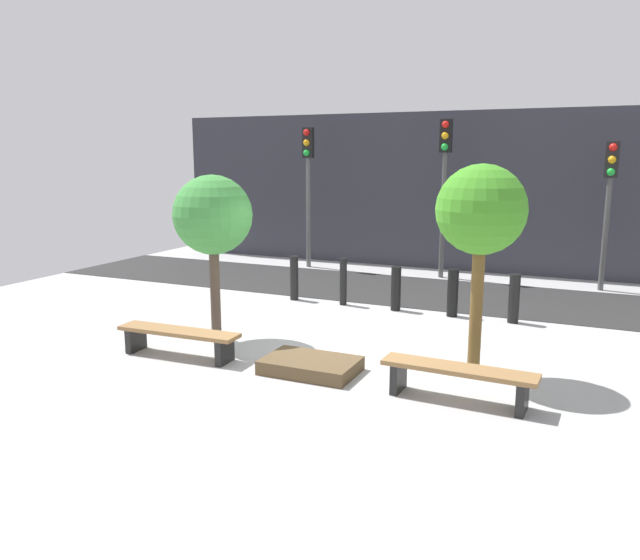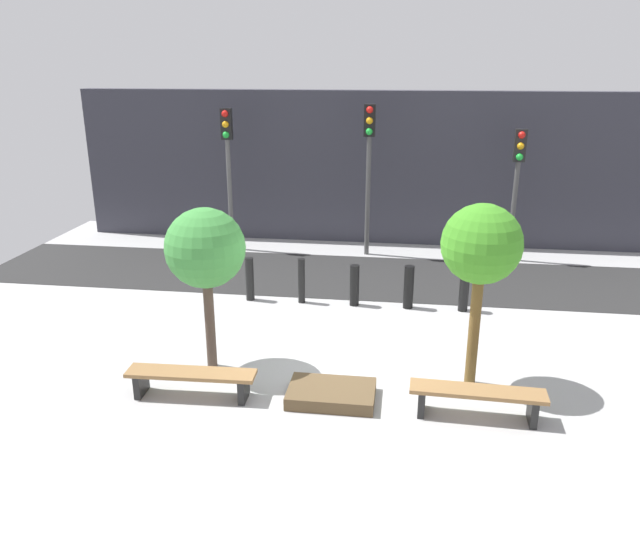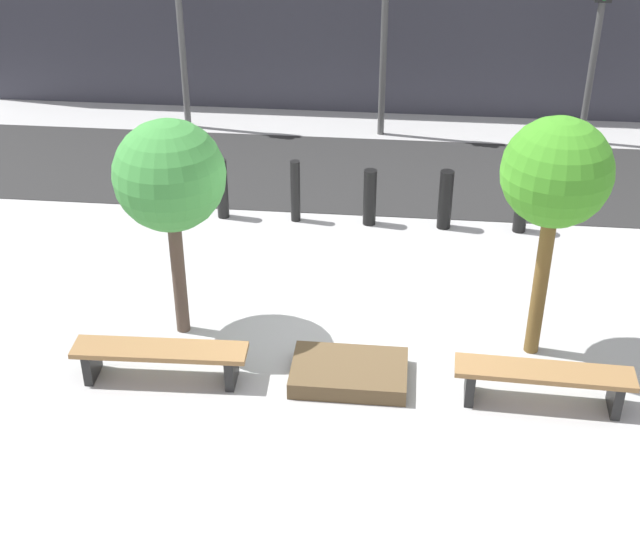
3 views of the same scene
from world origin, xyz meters
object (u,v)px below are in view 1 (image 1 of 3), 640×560
Objects in this scene: bollard_far_right at (514,299)px; bench_right at (458,376)px; traffic_light_mid_west at (445,170)px; bollard_left at (343,282)px; bench_left at (179,337)px; bollard_far_left at (294,278)px; traffic_light_mid_east at (609,188)px; tree_behind_right_bench at (481,213)px; planter_bed at (311,365)px; tree_behind_left_bench at (213,216)px; bollard_right at (453,293)px; traffic_light_west at (308,172)px; bollard_center at (396,289)px.

bench_right is at bearing -91.70° from bollard_far_right.
bollard_left is at bearing -106.80° from traffic_light_mid_west.
traffic_light_mid_west is (2.10, 7.78, 2.32)m from bench_left.
bollard_far_left is 7.16m from traffic_light_mid_east.
tree_behind_right_bench is 5.61m from bollard_far_left.
bollard_far_right reaches higher than planter_bed.
traffic_light_mid_east is at bearing 68.86° from bollard_far_right.
tree_behind_left_bench reaches higher than bollard_far_right.
tree_behind_right_bench is at bearing -0.00° from tree_behind_left_bench.
bollard_far_right is (1.11, 0.00, -0.00)m from bollard_right.
bench_left is 4.11m from bollard_far_left.
traffic_light_west reaches higher than bench_left.
bollard_left reaches higher than bench_right.
planter_bed is at bearing 3.34° from bench_left.
bollard_left is 6.28m from traffic_light_mid_east.
bench_left is 0.51× the size of traffic_light_mid_west.
bollard_far_right is at bearing 0.00° from bollard_far_left.
bollard_far_right is (3.33, 0.00, -0.03)m from bollard_left.
bench_right reaches higher than planter_bed.
bench_right is 0.71× the size of tree_behind_left_bench.
planter_bed is at bearing -90.00° from bollard_center.
bollard_center is 2.22m from bollard_far_right.
tree_behind_left_bench is (-2.10, 0.81, 1.93)m from planter_bed.
traffic_light_mid_east is (5.74, 7.78, 1.97)m from bench_left.
tree_behind_left_bench is 7.12m from traffic_light_mid_west.
bollard_left is 2.22m from bollard_right.
bollard_center reaches higher than planter_bed.
bench_right is 4.22m from bollard_right.
bollard_far_left is 4.46m from traffic_light_west.
tree_behind_left_bench is 4.73m from bollard_right.
bollard_center is at bearing -134.73° from traffic_light_mid_east.
tree_behind_right_bench is at bearing -72.29° from bollard_right.
bench_left is 4.22m from bollard_left.
planter_bed is 0.34× the size of traffic_light_mid_west.
planter_bed is at bearing -60.35° from bollard_far_left.
planter_bed is 1.45× the size of bollard_far_right.
traffic_light_mid_west is at bearing 90.00° from bollard_center.
bollard_right is 1.11m from bollard_far_right.
planter_bed is at bearing -64.33° from traffic_light_west.
bollard_far_right is 0.23× the size of traffic_light_mid_west.
tree_behind_left_bench reaches higher than bollard_center.
tree_behind_right_bench is at bearing -55.86° from bollard_center.
bench_right is 1.99× the size of bollard_left.
bollard_far_right is at bearing 0.00° from bollard_center.
traffic_light_mid_west is at bearing 58.88° from bollard_far_left.
bench_left is 1.51× the size of planter_bed.
bollard_right is (3.33, 0.00, -0.01)m from bollard_far_left.
bench_left is at bearing -177.90° from bench_right.
traffic_light_west is at bearing 128.53° from bench_right.
bollard_right is at bearing 105.65° from bench_right.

